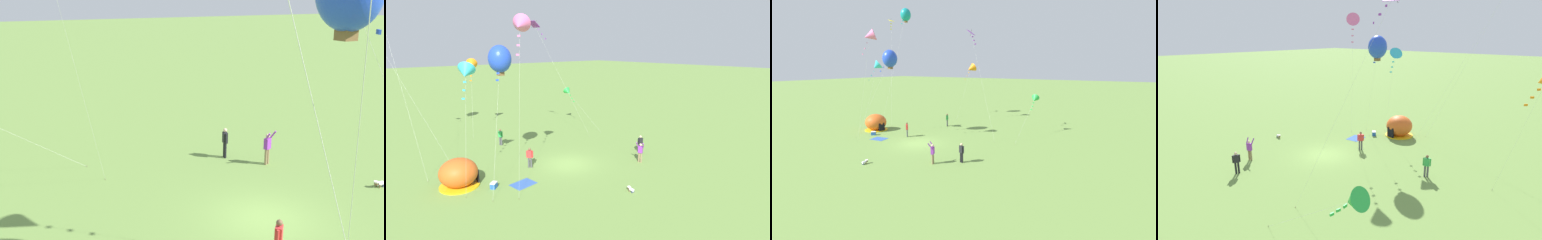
# 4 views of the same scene
# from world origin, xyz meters

# --- Properties ---
(ground_plane) EXTENTS (300.00, 300.00, 0.00)m
(ground_plane) POSITION_xyz_m (0.00, 0.00, 0.00)
(ground_plane) COLOR olive
(popup_tent) EXTENTS (2.81, 2.81, 2.10)m
(popup_tent) POSITION_xyz_m (-8.67, 1.85, 1.00)
(popup_tent) COLOR #D8591E
(popup_tent) RESTS_ON ground
(picnic_blanket) EXTENTS (1.86, 1.52, 0.01)m
(picnic_blanket) POSITION_xyz_m (-5.00, -0.86, 0.01)
(picnic_blanket) COLOR #3359A5
(picnic_blanket) RESTS_ON ground
(cooler_box) EXTENTS (0.64, 0.63, 0.44)m
(cooler_box) POSITION_xyz_m (-6.92, -0.06, 0.22)
(cooler_box) COLOR #2659B2
(cooler_box) RESTS_ON ground
(toddler_crawling) EXTENTS (0.28, 0.55, 0.32)m
(toddler_crawling) POSITION_xyz_m (0.14, -6.75, 0.18)
(toddler_crawling) COLOR white
(toddler_crawling) RESTS_ON ground
(person_with_toddler) EXTENTS (0.44, 0.44, 1.72)m
(person_with_toddler) POSITION_xyz_m (-2.92, 1.53, 0.96)
(person_with_toddler) COLOR #4C4C51
(person_with_toddler) RESTS_ON ground
(person_strolling) EXTENTS (0.57, 0.34, 1.72)m
(person_strolling) POSITION_xyz_m (6.94, -2.20, 0.96)
(person_strolling) COLOR black
(person_strolling) RESTS_ON ground
(person_arms_raised) EXTENTS (0.61, 0.71, 1.89)m
(person_arms_raised) POSITION_xyz_m (5.01, -3.72, 1.00)
(person_arms_raised) COLOR #8C7251
(person_arms_raised) RESTS_ON ground
(person_far_back) EXTENTS (0.37, 0.55, 1.72)m
(person_far_back) POSITION_xyz_m (-2.11, 8.55, 0.96)
(person_far_back) COLOR #4C4C51
(person_far_back) RESTS_ON ground
(kite_teal) EXTENTS (1.72, 7.51, 16.79)m
(kite_teal) POSITION_xyz_m (-11.16, 10.80, 15.82)
(kite_teal) COLOR silver
(kite_teal) RESTS_ON ground
(kite_yellow) EXTENTS (5.53, 6.23, 15.34)m
(kite_yellow) POSITION_xyz_m (-12.96, 9.46, 14.30)
(kite_yellow) COLOR silver
(kite_yellow) RESTS_ON ground
(kite_cyan) EXTENTS (2.29, 2.78, 8.88)m
(kite_cyan) POSITION_xyz_m (-7.60, 1.67, 8.15)
(kite_cyan) COLOR silver
(kite_cyan) RESTS_ON ground
(kite_pink) EXTENTS (2.39, 2.35, 11.96)m
(kite_pink) POSITION_xyz_m (-4.92, -1.24, 11.21)
(kite_pink) COLOR silver
(kite_pink) RESTS_ON ground
(kite_blue) EXTENTS (3.58, 4.20, 9.99)m
(kite_blue) POSITION_xyz_m (-5.10, 1.52, 8.99)
(kite_blue) COLOR silver
(kite_blue) RESTS_ON ground
(kite_orange) EXTENTS (2.24, 3.21, 8.61)m
(kite_orange) POSITION_xyz_m (-2.05, 15.01, 7.79)
(kite_orange) COLOR silver
(kite_orange) RESTS_ON ground
(kite_green) EXTENTS (0.96, 6.87, 4.77)m
(kite_green) POSITION_xyz_m (9.07, 11.42, 4.16)
(kite_green) COLOR silver
(kite_green) RESTS_ON ground
(kite_purple) EXTENTS (5.42, 3.79, 12.47)m
(kite_purple) POSITION_xyz_m (2.15, 7.82, 11.74)
(kite_purple) COLOR silver
(kite_purple) RESTS_ON ground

